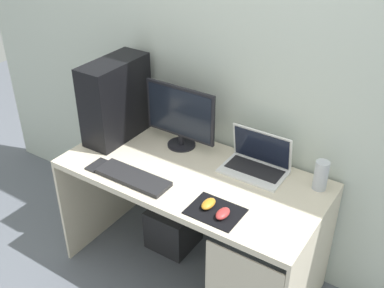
{
  "coord_description": "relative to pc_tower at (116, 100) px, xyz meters",
  "views": [
    {
      "loc": [
        1.15,
        -1.75,
        2.19
      ],
      "look_at": [
        0.0,
        0.0,
        0.93
      ],
      "focal_mm": 43.62,
      "sensor_mm": 36.0,
      "label": 1
    }
  ],
  "objects": [
    {
      "name": "subwoofer",
      "position": [
        0.36,
        0.05,
        -0.85
      ],
      "size": [
        0.28,
        0.28,
        0.28
      ],
      "primitive_type": "cube",
      "color": "#232326",
      "rests_on": "ground_plane"
    },
    {
      "name": "wall_back",
      "position": [
        0.6,
        0.3,
        0.31
      ],
      "size": [
        4.0,
        0.05,
        2.6
      ],
      "color": "beige",
      "rests_on": "ground_plane"
    },
    {
      "name": "speaker",
      "position": [
        1.23,
        0.15,
        -0.16
      ],
      "size": [
        0.07,
        0.07,
        0.16
      ],
      "primitive_type": "cylinder",
      "color": "#B7BCC6",
      "rests_on": "desk"
    },
    {
      "name": "keyboard",
      "position": [
        0.37,
        -0.32,
        -0.23
      ],
      "size": [
        0.42,
        0.14,
        0.02
      ],
      "primitive_type": "cube",
      "color": "#232326",
      "rests_on": "desk"
    },
    {
      "name": "mouse_left",
      "position": [
        0.83,
        -0.3,
        -0.22
      ],
      "size": [
        0.06,
        0.1,
        0.03
      ],
      "primitive_type": "ellipsoid",
      "color": "orange",
      "rests_on": "mousepad"
    },
    {
      "name": "cell_phone",
      "position": [
        0.12,
        -0.33,
        -0.24
      ],
      "size": [
        0.07,
        0.13,
        0.01
      ],
      "primitive_type": "cube",
      "color": "#232326",
      "rests_on": "desk"
    },
    {
      "name": "laptop",
      "position": [
        0.88,
        0.13,
        -0.2
      ],
      "size": [
        0.35,
        0.22,
        0.22
      ],
      "color": "white",
      "rests_on": "desk"
    },
    {
      "name": "monitor",
      "position": [
        0.39,
        0.1,
        -0.04
      ],
      "size": [
        0.45,
        0.17,
        0.38
      ],
      "color": "black",
      "rests_on": "desk"
    },
    {
      "name": "ground_plane",
      "position": [
        0.6,
        -0.09,
        -0.99
      ],
      "size": [
        8.0,
        8.0,
        0.0
      ],
      "primitive_type": "plane",
      "color": "slate"
    },
    {
      "name": "mouse_right",
      "position": [
        0.93,
        -0.32,
        -0.22
      ],
      "size": [
        0.06,
        0.1,
        0.03
      ],
      "primitive_type": "ellipsoid",
      "color": "#B23333",
      "rests_on": "mousepad"
    },
    {
      "name": "mousepad",
      "position": [
        0.88,
        -0.31,
        -0.24
      ],
      "size": [
        0.26,
        0.2,
        0.0
      ],
      "primitive_type": "cube",
      "color": "black",
      "rests_on": "desk"
    },
    {
      "name": "pc_tower",
      "position": [
        0.0,
        0.0,
        0.0
      ],
      "size": [
        0.19,
        0.44,
        0.49
      ],
      "primitive_type": "cube",
      "color": "black",
      "rests_on": "desk"
    },
    {
      "name": "desk",
      "position": [
        0.61,
        -0.1,
        -0.39
      ],
      "size": [
        1.46,
        0.7,
        0.75
      ],
      "color": "beige",
      "rests_on": "ground_plane"
    }
  ]
}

